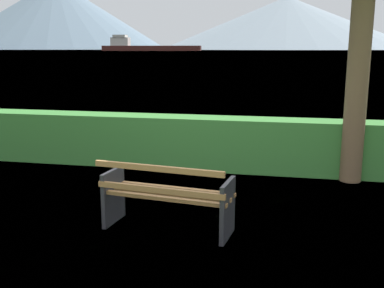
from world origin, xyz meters
name	(u,v)px	position (x,y,z in m)	size (l,w,h in m)	color
ground_plane	(169,229)	(0.00, 0.00, 0.00)	(1400.00, 1400.00, 0.00)	#567A38
water_surface	(285,51)	(0.00, 307.86, 0.00)	(620.00, 620.00, 0.00)	#7A99A8
park_bench	(167,197)	(-0.01, -0.06, 0.42)	(1.61, 0.77, 0.87)	#A0703F
hedge_row	(209,143)	(0.00, 2.88, 0.47)	(11.65, 0.60, 0.93)	#387A33
cargo_ship_large	(144,46)	(-94.57, 297.65, 3.00)	(68.18, 14.41, 10.72)	#471E19
distant_hills	(270,21)	(-19.71, 559.70, 33.09)	(919.91, 398.36, 89.60)	slate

